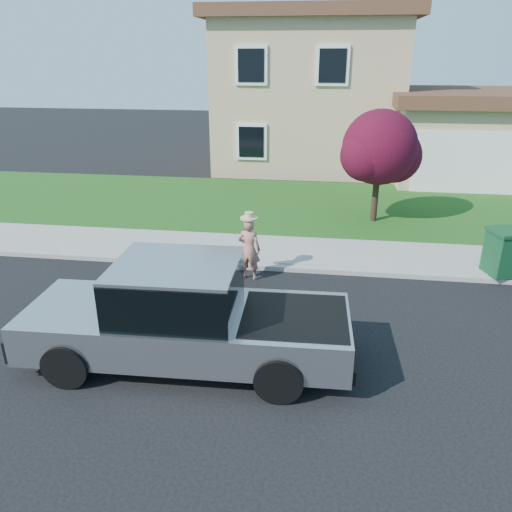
{
  "coord_description": "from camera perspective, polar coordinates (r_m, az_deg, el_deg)",
  "views": [
    {
      "loc": [
        0.95,
        -8.5,
        5.02
      ],
      "look_at": [
        -0.36,
        0.82,
        1.2
      ],
      "focal_mm": 35.0,
      "sensor_mm": 36.0,
      "label": 1
    }
  ],
  "objects": [
    {
      "name": "lawn",
      "position": [
        17.72,
        7.91,
        5.58
      ],
      "size": [
        40.0,
        7.0,
        0.1
      ],
      "primitive_type": "cube",
      "color": "#133F12",
      "rests_on": "ground"
    },
    {
      "name": "ornamental_tree",
      "position": [
        15.86,
        14.06,
        11.57
      ],
      "size": [
        2.51,
        2.26,
        3.44
      ],
      "color": "black",
      "rests_on": "lawn"
    },
    {
      "name": "pickup_truck",
      "position": [
        8.62,
        -8.09,
        -6.96
      ],
      "size": [
        5.71,
        2.21,
        1.86
      ],
      "rotation": [
        0.0,
        0.0,
        0.03
      ],
      "color": "black",
      "rests_on": "ground"
    },
    {
      "name": "sidewalk",
      "position": [
        13.45,
        7.68,
        0.3
      ],
      "size": [
        40.0,
        2.0,
        0.15
      ],
      "primitive_type": "cube",
      "color": "gray",
      "rests_on": "ground"
    },
    {
      "name": "house",
      "position": [
        24.96,
        9.28,
        17.56
      ],
      "size": [
        14.0,
        11.3,
        6.85
      ],
      "color": "tan",
      "rests_on": "ground"
    },
    {
      "name": "curb",
      "position": [
        12.44,
        7.59,
        -1.62
      ],
      "size": [
        40.0,
        0.2,
        0.12
      ],
      "primitive_type": "cube",
      "color": "gray",
      "rests_on": "ground"
    },
    {
      "name": "ground",
      "position": [
        9.92,
        1.44,
        -8.32
      ],
      "size": [
        80.0,
        80.0,
        0.0
      ],
      "primitive_type": "plane",
      "color": "black",
      "rests_on": "ground"
    },
    {
      "name": "woman",
      "position": [
        11.73,
        -0.8,
        0.93
      ],
      "size": [
        0.6,
        0.44,
        1.66
      ],
      "rotation": [
        0.0,
        0.0,
        2.99
      ],
      "color": "#B87465",
      "rests_on": "ground"
    },
    {
      "name": "trash_bin",
      "position": [
        13.09,
        26.39,
        0.43
      ],
      "size": [
        0.87,
        0.93,
        1.09
      ],
      "rotation": [
        0.0,
        0.0,
        0.31
      ],
      "color": "#103D1F",
      "rests_on": "sidewalk"
    }
  ]
}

